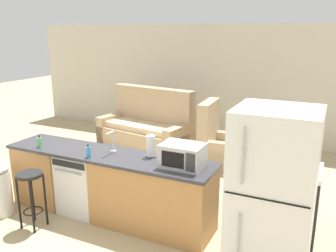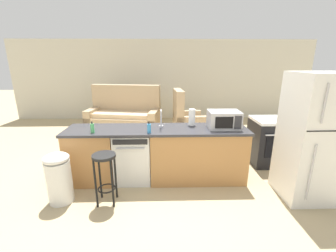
{
  "view_description": "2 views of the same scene",
  "coord_description": "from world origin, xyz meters",
  "views": [
    {
      "loc": [
        2.77,
        -3.61,
        2.45
      ],
      "look_at": [
        0.65,
        0.82,
        1.13
      ],
      "focal_mm": 38.0,
      "sensor_mm": 36.0,
      "label": 1
    },
    {
      "loc": [
        0.23,
        -3.47,
        1.97
      ],
      "look_at": [
        0.34,
        0.32,
        0.84
      ],
      "focal_mm": 24.0,
      "sensor_mm": 36.0,
      "label": 2
    }
  ],
  "objects": [
    {
      "name": "ground_plane",
      "position": [
        0.0,
        0.0,
        0.0
      ],
      "size": [
        24.0,
        24.0,
        0.0
      ],
      "primitive_type": "plane",
      "color": "tan"
    },
    {
      "name": "wall_back",
      "position": [
        0.3,
        4.2,
        1.3
      ],
      "size": [
        10.0,
        0.06,
        2.6
      ],
      "color": "beige",
      "rests_on": "ground_plane"
    },
    {
      "name": "kitchen_counter",
      "position": [
        0.24,
        0.0,
        0.42
      ],
      "size": [
        2.94,
        0.66,
        0.9
      ],
      "color": "#B77F47",
      "rests_on": "ground_plane"
    },
    {
      "name": "dishwasher",
      "position": [
        -0.25,
        -0.0,
        0.42
      ],
      "size": [
        0.58,
        0.61,
        0.84
      ],
      "color": "white",
      "rests_on": "ground_plane"
    },
    {
      "name": "stove_range",
      "position": [
        2.35,
        0.55,
        0.45
      ],
      "size": [
        0.76,
        0.68,
        0.9
      ],
      "color": "black",
      "rests_on": "ground_plane"
    },
    {
      "name": "refrigerator",
      "position": [
        2.35,
        -0.55,
        0.91
      ],
      "size": [
        0.72,
        0.73,
        1.82
      ],
      "color": "white",
      "rests_on": "ground_plane"
    },
    {
      "name": "microwave",
      "position": [
        1.23,
        -0.0,
        1.04
      ],
      "size": [
        0.5,
        0.37,
        0.28
      ],
      "color": "#B7B7BC",
      "rests_on": "kitchen_counter"
    },
    {
      "name": "sink_faucet",
      "position": [
        0.22,
        0.05,
        1.03
      ],
      "size": [
        0.07,
        0.18,
        0.3
      ],
      "color": "silver",
      "rests_on": "kitchen_counter"
    },
    {
      "name": "paper_towel_roll",
      "position": [
        0.73,
        0.14,
        1.04
      ],
      "size": [
        0.14,
        0.14,
        0.28
      ],
      "color": "#4C4C51",
      "rests_on": "kitchen_counter"
    },
    {
      "name": "soap_bottle",
      "position": [
        0.04,
        -0.23,
        0.97
      ],
      "size": [
        0.06,
        0.06,
        0.18
      ],
      "color": "#338CCC",
      "rests_on": "kitchen_counter"
    },
    {
      "name": "dish_soap_bottle",
      "position": [
        -0.82,
        -0.19,
        0.97
      ],
      "size": [
        0.06,
        0.06,
        0.18
      ],
      "color": "#4CB266",
      "rests_on": "kitchen_counter"
    },
    {
      "name": "kettle",
      "position": [
        2.52,
        0.42,
        0.99
      ],
      "size": [
        0.21,
        0.17,
        0.19
      ],
      "color": "silver",
      "rests_on": "stove_range"
    },
    {
      "name": "bar_stool",
      "position": [
        -0.56,
        -0.66,
        0.54
      ],
      "size": [
        0.32,
        0.32,
        0.74
      ],
      "color": "black",
      "rests_on": "ground_plane"
    },
    {
      "name": "couch",
      "position": [
        -0.84,
        2.89,
        0.39
      ],
      "size": [
        2.12,
        1.22,
        1.27
      ],
      "color": "tan",
      "rests_on": "ground_plane"
    },
    {
      "name": "armchair",
      "position": [
        0.88,
        2.5,
        0.35
      ],
      "size": [
        0.85,
        0.9,
        1.2
      ],
      "color": "tan",
      "rests_on": "ground_plane"
    }
  ]
}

